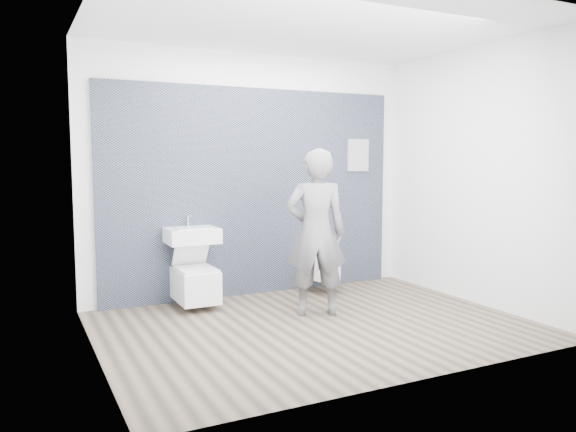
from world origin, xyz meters
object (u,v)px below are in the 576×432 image
washbasin (192,235)px  visitor (316,233)px  toilet_rounded (322,265)px  toilet_square (195,283)px

washbasin → visitor: size_ratio=0.32×
visitor → washbasin: bearing=-19.7°
washbasin → visitor: visitor is taller
toilet_rounded → washbasin: bearing=177.1°
washbasin → toilet_square: size_ratio=0.76×
toilet_square → washbasin: bearing=90.0°
washbasin → toilet_square: 0.51m
washbasin → toilet_square: (-0.00, -0.08, -0.51)m
toilet_rounded → visitor: (-0.55, -0.82, 0.52)m
washbasin → visitor: 1.36m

